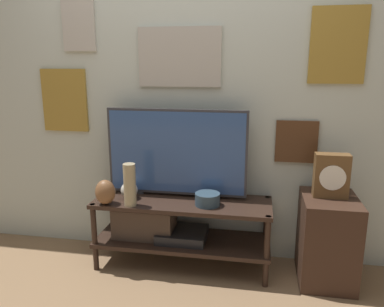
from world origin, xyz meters
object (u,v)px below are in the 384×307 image
object	(u,v)px
vase_tall_ceramic	(130,185)
vase_wide_bowl	(207,199)
television	(177,152)
mantel_clock	(331,176)
vase_round_glass	(129,190)
vase_urn_stoneware	(105,192)

from	to	relation	value
vase_tall_ceramic	vase_wide_bowl	distance (m)	0.56
television	vase_wide_bowl	world-z (taller)	television
vase_wide_bowl	mantel_clock	bearing A→B (deg)	4.18
vase_round_glass	vase_wide_bowl	distance (m)	0.59
vase_urn_stoneware	vase_wide_bowl	size ratio (longest dim) A/B	1.01
vase_urn_stoneware	vase_round_glass	bearing A→B (deg)	47.62
vase_round_glass	vase_tall_ceramic	distance (m)	0.17
vase_urn_stoneware	mantel_clock	bearing A→B (deg)	6.13
vase_tall_ceramic	vase_wide_bowl	size ratio (longest dim) A/B	1.72
vase_wide_bowl	vase_round_glass	bearing A→B (deg)	176.68
mantel_clock	television	bearing A→B (deg)	175.31
television	vase_tall_ceramic	xyz separation A→B (m)	(-0.28, -0.25, -0.19)
television	vase_round_glass	xyz separation A→B (m)	(-0.34, -0.12, -0.28)
vase_urn_stoneware	mantel_clock	distance (m)	1.56
vase_round_glass	vase_urn_stoneware	xyz separation A→B (m)	(-0.13, -0.14, 0.03)
television	mantel_clock	size ratio (longest dim) A/B	3.48
television	mantel_clock	world-z (taller)	television
television	vase_urn_stoneware	world-z (taller)	television
television	vase_tall_ceramic	distance (m)	0.42
vase_wide_bowl	television	bearing A→B (deg)	149.49
vase_urn_stoneware	vase_tall_ceramic	bearing A→B (deg)	1.44
vase_tall_ceramic	television	bearing A→B (deg)	41.66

